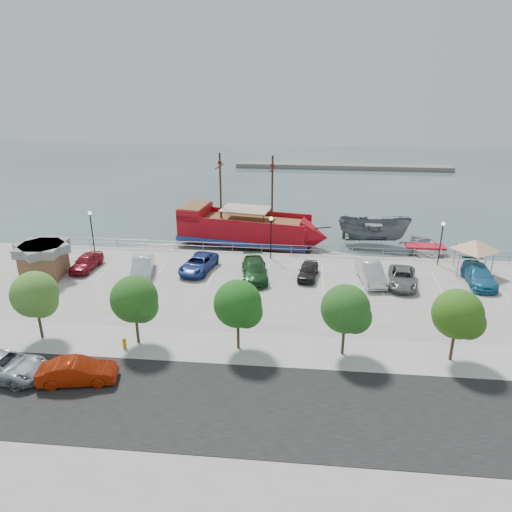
# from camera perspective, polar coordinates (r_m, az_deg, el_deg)

# --- Properties ---
(ground) EXTENTS (160.00, 160.00, 0.00)m
(ground) POSITION_cam_1_polar(r_m,az_deg,el_deg) (43.66, 1.05, -4.68)
(ground) COLOR #39484A
(land_slab) EXTENTS (100.00, 58.00, 1.20)m
(land_slab) POSITION_cam_1_polar(r_m,az_deg,el_deg) (26.38, -3.12, -24.54)
(land_slab) COLOR gray
(land_slab) RESTS_ON ground
(street) EXTENTS (100.00, 8.00, 0.04)m
(street) POSITION_cam_1_polar(r_m,az_deg,el_deg) (29.62, -1.63, -16.76)
(street) COLOR black
(street) RESTS_ON land_slab
(sidewalk) EXTENTS (100.00, 4.00, 0.05)m
(sidewalk) POSITION_cam_1_polar(r_m,az_deg,el_deg) (34.48, -0.35, -10.56)
(sidewalk) COLOR #A4A4A4
(sidewalk) RESTS_ON land_slab
(seawall_railing) EXTENTS (50.00, 0.06, 1.00)m
(seawall_railing) POSITION_cam_1_polar(r_m,az_deg,el_deg) (50.17, 1.80, 0.85)
(seawall_railing) COLOR gray
(seawall_railing) RESTS_ON land_slab
(far_shore) EXTENTS (40.00, 3.00, 0.80)m
(far_shore) POSITION_cam_1_polar(r_m,az_deg,el_deg) (96.11, 9.89, 10.05)
(far_shore) COLOR slate
(far_shore) RESTS_ON ground
(pirate_ship) EXTENTS (16.93, 7.16, 10.53)m
(pirate_ship) POSITION_cam_1_polar(r_m,az_deg,el_deg) (54.64, -0.12, 2.90)
(pirate_ship) COLOR #A50915
(pirate_ship) RESTS_ON ground
(patrol_boat) EXTENTS (8.07, 3.68, 3.03)m
(patrol_boat) POSITION_cam_1_polar(r_m,az_deg,el_deg) (56.58, 13.30, 2.71)
(patrol_boat) COLOR #54595E
(patrol_boat) RESTS_ON ground
(speedboat) EXTENTS (4.73, 6.61, 1.37)m
(speedboat) POSITION_cam_1_polar(r_m,az_deg,el_deg) (55.02, 18.75, 0.64)
(speedboat) COLOR silver
(speedboat) RESTS_ON ground
(dock_west) EXTENTS (7.40, 4.90, 0.41)m
(dock_west) POSITION_cam_1_polar(r_m,az_deg,el_deg) (54.57, -12.79, 0.58)
(dock_west) COLOR gray
(dock_west) RESTS_ON ground
(dock_mid) EXTENTS (7.25, 4.56, 0.40)m
(dock_mid) POSITION_cam_1_polar(r_m,az_deg,el_deg) (52.05, 10.12, -0.28)
(dock_mid) COLOR gray
(dock_mid) RESTS_ON ground
(dock_east) EXTENTS (7.53, 4.10, 0.41)m
(dock_east) POSITION_cam_1_polar(r_m,az_deg,el_deg) (53.36, 18.92, -0.59)
(dock_east) COLOR gray
(dock_east) RESTS_ON ground
(shed) EXTENTS (3.96, 3.96, 3.05)m
(shed) POSITION_cam_1_polar(r_m,az_deg,el_deg) (48.52, -23.11, -0.34)
(shed) COLOR brown
(shed) RESTS_ON land_slab
(canopy_tent) EXTENTS (5.10, 5.10, 3.73)m
(canopy_tent) POSITION_cam_1_polar(r_m,az_deg,el_deg) (48.86, 23.86, 1.73)
(canopy_tent) COLOR slate
(canopy_tent) RESTS_ON land_slab
(street_van) EXTENTS (5.92, 3.31, 1.57)m
(street_van) POSITION_cam_1_polar(r_m,az_deg,el_deg) (35.12, -26.90, -11.09)
(street_van) COLOR #8D99A0
(street_van) RESTS_ON street
(street_sedan) EXTENTS (4.88, 2.50, 1.53)m
(street_sedan) POSITION_cam_1_polar(r_m,az_deg,el_deg) (32.79, -19.73, -12.34)
(street_sedan) COLOR #8F1D05
(street_sedan) RESTS_ON street
(fire_hydrant) EXTENTS (0.27, 0.27, 0.77)m
(fire_hydrant) POSITION_cam_1_polar(r_m,az_deg,el_deg) (35.47, -14.81, -9.60)
(fire_hydrant) COLOR #C38B02
(fire_hydrant) RESTS_ON sidewalk
(lamp_post_left) EXTENTS (0.36, 0.36, 4.28)m
(lamp_post_left) POSITION_cam_1_polar(r_m,az_deg,el_deg) (52.47, -18.32, 3.46)
(lamp_post_left) COLOR black
(lamp_post_left) RESTS_ON land_slab
(lamp_post_mid) EXTENTS (0.36, 0.36, 4.28)m
(lamp_post_mid) POSITION_cam_1_polar(r_m,az_deg,el_deg) (48.13, 1.72, 2.98)
(lamp_post_mid) COLOR black
(lamp_post_mid) RESTS_ON land_slab
(lamp_post_right) EXTENTS (0.36, 0.36, 4.28)m
(lamp_post_right) POSITION_cam_1_polar(r_m,az_deg,el_deg) (49.73, 20.45, 2.19)
(lamp_post_right) COLOR black
(lamp_post_right) RESTS_ON land_slab
(tree_b) EXTENTS (3.30, 3.20, 5.00)m
(tree_b) POSITION_cam_1_polar(r_m,az_deg,el_deg) (37.25, -23.80, -4.23)
(tree_b) COLOR #473321
(tree_b) RESTS_ON sidewalk
(tree_c) EXTENTS (3.30, 3.20, 5.00)m
(tree_c) POSITION_cam_1_polar(r_m,az_deg,el_deg) (34.42, -13.54, -5.01)
(tree_c) COLOR #473321
(tree_c) RESTS_ON sidewalk
(tree_d) EXTENTS (3.30, 3.20, 5.00)m
(tree_d) POSITION_cam_1_polar(r_m,az_deg,el_deg) (32.86, -1.86, -5.70)
(tree_d) COLOR #473321
(tree_d) RESTS_ON sidewalk
(tree_e) EXTENTS (3.30, 3.20, 5.00)m
(tree_e) POSITION_cam_1_polar(r_m,az_deg,el_deg) (32.76, 10.44, -6.18)
(tree_e) COLOR #473321
(tree_e) RESTS_ON sidewalk
(tree_f) EXTENTS (3.30, 3.20, 5.00)m
(tree_f) POSITION_cam_1_polar(r_m,az_deg,el_deg) (34.13, 22.29, -6.37)
(tree_f) COLOR #473321
(tree_f) RESTS_ON sidewalk
(parked_car_a) EXTENTS (2.11, 4.45, 1.47)m
(parked_car_a) POSITION_cam_1_polar(r_m,az_deg,el_deg) (49.00, -18.83, -0.64)
(parked_car_a) COLOR maroon
(parked_car_a) RESTS_ON land_slab
(parked_car_b) EXTENTS (2.64, 5.10, 1.60)m
(parked_car_b) POSITION_cam_1_polar(r_m,az_deg,el_deg) (46.43, -12.85, -1.14)
(parked_car_b) COLOR silver
(parked_car_b) RESTS_ON land_slab
(parked_car_c) EXTENTS (3.33, 5.52, 1.43)m
(parked_car_c) POSITION_cam_1_polar(r_m,az_deg,el_deg) (46.32, -6.59, -0.88)
(parked_car_c) COLOR navy
(parked_car_c) RESTS_ON land_slab
(parked_car_d) EXTENTS (3.00, 5.68, 1.57)m
(parked_car_d) POSITION_cam_1_polar(r_m,az_deg,el_deg) (44.51, -0.18, -1.60)
(parked_car_d) COLOR #1B461F
(parked_car_d) RESTS_ON land_slab
(parked_car_e) EXTENTS (2.09, 4.11, 1.34)m
(parked_car_e) POSITION_cam_1_polar(r_m,az_deg,el_deg) (44.90, 5.98, -1.67)
(parked_car_e) COLOR black
(parked_car_e) RESTS_ON land_slab
(parked_car_f) EXTENTS (2.44, 5.27, 1.67)m
(parked_car_f) POSITION_cam_1_polar(r_m,az_deg,el_deg) (44.99, 12.99, -1.86)
(parked_car_f) COLOR beige
(parked_car_f) RESTS_ON land_slab
(parked_car_g) EXTENTS (2.92, 5.19, 1.37)m
(parked_car_g) POSITION_cam_1_polar(r_m,az_deg,el_deg) (45.02, 16.38, -2.41)
(parked_car_g) COLOR slate
(parked_car_g) RESTS_ON land_slab
(parked_car_h) EXTENTS (2.27, 5.34, 1.54)m
(parked_car_h) POSITION_cam_1_polar(r_m,az_deg,el_deg) (47.67, 24.14, -2.01)
(parked_car_h) COLOR teal
(parked_car_h) RESTS_ON land_slab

